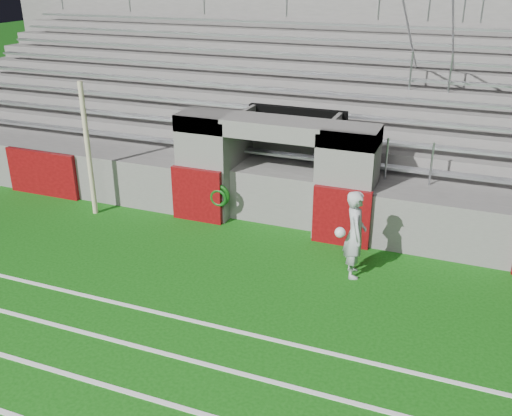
% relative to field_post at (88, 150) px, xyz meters
% --- Properties ---
extents(ground, '(90.00, 90.00, 0.00)m').
position_rel_field_post_xyz_m(ground, '(4.46, -2.40, -1.68)').
color(ground, '#0F4B0C').
rests_on(ground, ground).
extents(field_post, '(0.13, 0.13, 3.36)m').
position_rel_field_post_xyz_m(field_post, '(0.00, 0.00, 0.00)').
color(field_post, beige).
rests_on(field_post, ground).
extents(stadium_structure, '(26.00, 8.48, 5.42)m').
position_rel_field_post_xyz_m(stadium_structure, '(4.46, 5.57, -0.19)').
color(stadium_structure, '#5F5D5A').
rests_on(stadium_structure, ground).
extents(goalkeeper_with_ball, '(0.67, 0.77, 1.83)m').
position_rel_field_post_xyz_m(goalkeeper_with_ball, '(6.82, -0.72, -0.76)').
color(goalkeeper_with_ball, '#A6AAAF').
rests_on(goalkeeper_with_ball, ground).
extents(hose_coil, '(0.55, 0.14, 0.56)m').
position_rel_field_post_xyz_m(hose_coil, '(3.26, 0.53, -0.94)').
color(hose_coil, '#0D3E0C').
rests_on(hose_coil, ground).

